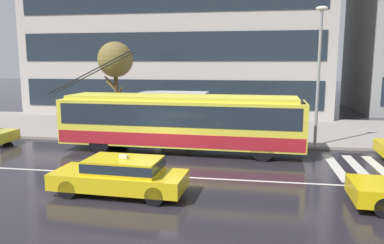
{
  "coord_description": "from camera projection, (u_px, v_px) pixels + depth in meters",
  "views": [
    {
      "loc": [
        4.22,
        -15.22,
        4.49
      ],
      "look_at": [
        1.21,
        2.91,
        1.55
      ],
      "focal_mm": 35.19,
      "sensor_mm": 36.0,
      "label": 1
    }
  ],
  "objects": [
    {
      "name": "ground_plane",
      "position": [
        153.0,
        167.0,
        16.22
      ],
      "size": [
        160.0,
        160.0,
        0.0
      ],
      "primitive_type": "plane",
      "color": "#242028"
    },
    {
      "name": "sidewalk_slab",
      "position": [
        191.0,
        128.0,
        25.64
      ],
      "size": [
        80.0,
        10.0,
        0.14
      ],
      "primitive_type": "cube",
      "color": "gray",
      "rests_on": "ground_plane"
    },
    {
      "name": "crosswalk_stripe_edge_near",
      "position": [
        336.0,
        167.0,
        16.26
      ],
      "size": [
        0.44,
        4.4,
        0.01
      ],
      "primitive_type": "cube",
      "color": "beige",
      "rests_on": "ground_plane"
    },
    {
      "name": "crosswalk_stripe_inner_a",
      "position": [
        358.0,
        168.0,
        16.12
      ],
      "size": [
        0.44,
        4.4,
        0.01
      ],
      "primitive_type": "cube",
      "color": "beige",
      "rests_on": "ground_plane"
    },
    {
      "name": "crosswalk_stripe_center",
      "position": [
        380.0,
        169.0,
        15.97
      ],
      "size": [
        0.44,
        4.4,
        0.01
      ],
      "primitive_type": "cube",
      "color": "beige",
      "rests_on": "ground_plane"
    },
    {
      "name": "lane_centre_line",
      "position": [
        145.0,
        175.0,
        15.05
      ],
      "size": [
        72.0,
        0.14,
        0.01
      ],
      "primitive_type": "cube",
      "color": "silver",
      "rests_on": "ground_plane"
    },
    {
      "name": "trolleybus",
      "position": [
        181.0,
        121.0,
        18.87
      ],
      "size": [
        13.17,
        2.97,
        5.06
      ],
      "color": "yellow",
      "rests_on": "ground_plane"
    },
    {
      "name": "taxi_oncoming_near",
      "position": [
        121.0,
        174.0,
        12.82
      ],
      "size": [
        4.64,
        1.95,
        1.39
      ],
      "color": "yellow",
      "rests_on": "ground_plane"
    },
    {
      "name": "bus_shelter",
      "position": [
        175.0,
        102.0,
        22.91
      ],
      "size": [
        3.97,
        1.86,
        2.57
      ],
      "color": "gray",
      "rests_on": "sidewalk_slab"
    },
    {
      "name": "pedestrian_at_shelter",
      "position": [
        124.0,
        107.0,
        23.97
      ],
      "size": [
        1.32,
        1.32,
        1.92
      ],
      "color": "black",
      "rests_on": "sidewalk_slab"
    },
    {
      "name": "pedestrian_approaching_curb",
      "position": [
        188.0,
        110.0,
        21.26
      ],
      "size": [
        1.57,
        1.57,
        2.01
      ],
      "color": "#4D4B53",
      "rests_on": "sidewalk_slab"
    },
    {
      "name": "pedestrian_walking_past",
      "position": [
        162.0,
        110.0,
        21.55
      ],
      "size": [
        1.54,
        1.54,
        2.0
      ],
      "color": "#50594B",
      "rests_on": "sidewalk_slab"
    },
    {
      "name": "street_lamp",
      "position": [
        319.0,
        65.0,
        19.29
      ],
      "size": [
        0.6,
        0.32,
        7.13
      ],
      "color": "gray",
      "rests_on": "sidewalk_slab"
    },
    {
      "name": "street_tree_bare",
      "position": [
        115.0,
        61.0,
        22.63
      ],
      "size": [
        2.13,
        2.13,
        5.56
      ],
      "color": "brown",
      "rests_on": "sidewalk_slab"
    }
  ]
}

